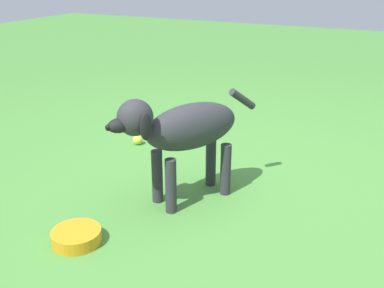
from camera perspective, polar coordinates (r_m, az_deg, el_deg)
ground at (r=2.45m, az=5.69°, el=-6.75°), size 14.00×14.00×0.00m
dog at (r=2.27m, az=-1.06°, el=1.75°), size 0.48×0.78×0.59m
tennis_ball_0 at (r=3.15m, az=-6.75°, el=0.53°), size 0.07×0.07×0.07m
tennis_ball_1 at (r=3.35m, az=2.67°, el=1.99°), size 0.07×0.07×0.07m
water_bowl at (r=2.14m, az=-14.13°, el=-11.06°), size 0.22×0.22×0.06m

